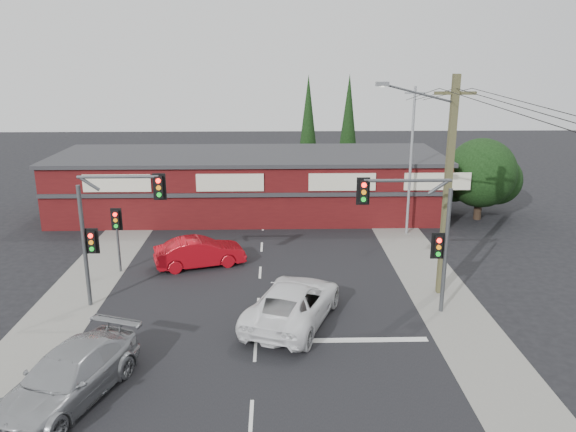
{
  "coord_description": "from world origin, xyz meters",
  "views": [
    {
      "loc": [
        0.78,
        -21.19,
        10.83
      ],
      "look_at": [
        1.37,
        3.0,
        3.8
      ],
      "focal_mm": 35.0,
      "sensor_mm": 36.0,
      "label": 1
    }
  ],
  "objects_px": {
    "utility_pole": "(445,180)",
    "red_sedan": "(200,252)",
    "shop_building": "(249,183)",
    "white_suv": "(293,303)",
    "silver_suv": "(68,377)"
  },
  "relations": [
    {
      "from": "shop_building",
      "to": "utility_pole",
      "type": "bearing_deg",
      "value": -56.24
    },
    {
      "from": "silver_suv",
      "to": "red_sedan",
      "type": "height_order",
      "value": "silver_suv"
    },
    {
      "from": "red_sedan",
      "to": "shop_building",
      "type": "xyz_separation_m",
      "value": [
        2.19,
        10.29,
        1.36
      ]
    },
    {
      "from": "white_suv",
      "to": "red_sedan",
      "type": "xyz_separation_m",
      "value": [
        -4.7,
        6.49,
        -0.08
      ]
    },
    {
      "from": "red_sedan",
      "to": "utility_pole",
      "type": "distance_m",
      "value": 12.98
    },
    {
      "from": "white_suv",
      "to": "shop_building",
      "type": "distance_m",
      "value": 17.02
    },
    {
      "from": "white_suv",
      "to": "red_sedan",
      "type": "bearing_deg",
      "value": -33.36
    },
    {
      "from": "silver_suv",
      "to": "shop_building",
      "type": "bearing_deg",
      "value": 97.09
    },
    {
      "from": "white_suv",
      "to": "shop_building",
      "type": "bearing_deg",
      "value": -60.74
    },
    {
      "from": "red_sedan",
      "to": "shop_building",
      "type": "distance_m",
      "value": 10.61
    },
    {
      "from": "silver_suv",
      "to": "utility_pole",
      "type": "bearing_deg",
      "value": 49.33
    },
    {
      "from": "utility_pole",
      "to": "red_sedan",
      "type": "bearing_deg",
      "value": 162.19
    },
    {
      "from": "white_suv",
      "to": "utility_pole",
      "type": "bearing_deg",
      "value": -137.13
    },
    {
      "from": "red_sedan",
      "to": "utility_pole",
      "type": "bearing_deg",
      "value": -125.56
    },
    {
      "from": "white_suv",
      "to": "silver_suv",
      "type": "xyz_separation_m",
      "value": [
        -7.42,
        -5.37,
        -0.02
      ]
    }
  ]
}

